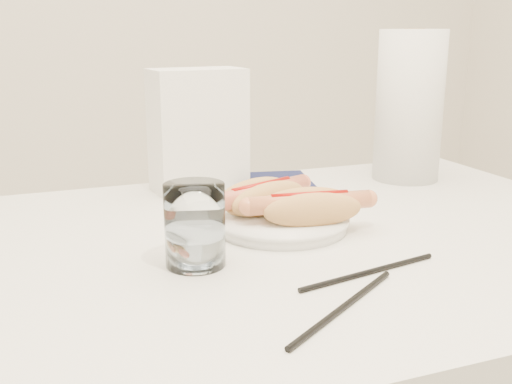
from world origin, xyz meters
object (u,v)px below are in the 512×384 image
object	(u,v)px
hotdog_right	(309,208)
paper_towel_roll	(409,106)
napkin_box	(198,130)
plate	(281,224)
water_glass	(195,225)
hotdog_left	(261,197)
table	(277,273)

from	to	relation	value
hotdog_right	paper_towel_roll	xyz separation A→B (m)	(0.35, 0.25, 0.11)
napkin_box	paper_towel_roll	world-z (taller)	paper_towel_roll
plate	paper_towel_roll	distance (m)	0.46
water_glass	paper_towel_roll	bearing A→B (deg)	29.97
hotdog_left	hotdog_right	bearing A→B (deg)	-81.38
hotdog_right	hotdog_left	bearing A→B (deg)	128.13
napkin_box	hotdog_left	bearing A→B (deg)	-86.65
hotdog_left	paper_towel_roll	bearing A→B (deg)	1.87
hotdog_left	hotdog_right	xyz separation A→B (m)	(0.05, -0.08, -0.00)
table	hotdog_right	xyz separation A→B (m)	(0.05, -0.00, 0.10)
water_glass	paper_towel_roll	distance (m)	0.63
table	hotdog_left	size ratio (longest dim) A/B	6.29
plate	hotdog_left	distance (m)	0.06
table	napkin_box	xyz separation A→B (m)	(-0.03, 0.32, 0.18)
paper_towel_roll	hotdog_right	bearing A→B (deg)	-143.94
table	hotdog_left	distance (m)	0.13
plate	hotdog_right	world-z (taller)	hotdog_right
hotdog_left	water_glass	distance (m)	0.21
table	hotdog_left	bearing A→B (deg)	86.73
plate	hotdog_right	xyz separation A→B (m)	(0.03, -0.04, 0.03)
water_glass	napkin_box	world-z (taller)	napkin_box
paper_towel_roll	plate	bearing A→B (deg)	-150.39
hotdog_right	water_glass	bearing A→B (deg)	-154.77
hotdog_left	water_glass	bearing A→B (deg)	-158.07
table	water_glass	world-z (taller)	water_glass
napkin_box	paper_towel_roll	xyz separation A→B (m)	(0.43, -0.07, 0.04)
table	paper_towel_roll	xyz separation A→B (m)	(0.40, 0.25, 0.21)
hotdog_right	napkin_box	xyz separation A→B (m)	(-0.09, 0.32, 0.08)
hotdog_right	napkin_box	world-z (taller)	napkin_box
plate	paper_towel_roll	bearing A→B (deg)	29.61
table	plate	xyz separation A→B (m)	(0.02, 0.03, 0.07)
hotdog_left	napkin_box	world-z (taller)	napkin_box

